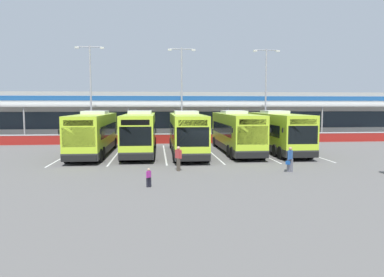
# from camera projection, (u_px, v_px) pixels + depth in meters

# --- Properties ---
(ground_plane) EXTENTS (200.00, 200.00, 0.00)m
(ground_plane) POSITION_uv_depth(u_px,v_px,m) (195.00, 164.00, 26.74)
(ground_plane) COLOR #605E5B
(terminal_building) EXTENTS (70.00, 13.00, 6.00)m
(terminal_building) POSITION_uv_depth(u_px,v_px,m) (176.00, 114.00, 53.12)
(terminal_building) COLOR #B7B7B2
(terminal_building) RESTS_ON ground
(red_barrier_wall) EXTENTS (60.00, 0.40, 1.10)m
(red_barrier_wall) POSITION_uv_depth(u_px,v_px,m) (182.00, 138.00, 41.05)
(red_barrier_wall) COLOR maroon
(red_barrier_wall) RESTS_ON ground
(coach_bus_leftmost) EXTENTS (2.99, 12.17, 3.78)m
(coach_bus_leftmost) POSITION_uv_depth(u_px,v_px,m) (94.00, 134.00, 31.70)
(coach_bus_leftmost) COLOR #B7DB2D
(coach_bus_leftmost) RESTS_ON ground
(coach_bus_left_centre) EXTENTS (2.99, 12.17, 3.78)m
(coach_bus_left_centre) POSITION_uv_depth(u_px,v_px,m) (140.00, 133.00, 32.38)
(coach_bus_left_centre) COLOR #B7DB2D
(coach_bus_left_centre) RESTS_ON ground
(coach_bus_centre) EXTENTS (2.99, 12.17, 3.78)m
(coach_bus_centre) POSITION_uv_depth(u_px,v_px,m) (187.00, 134.00, 31.84)
(coach_bus_centre) COLOR #B7DB2D
(coach_bus_centre) RESTS_ON ground
(coach_bus_right_centre) EXTENTS (2.99, 12.17, 3.78)m
(coach_bus_right_centre) POSITION_uv_depth(u_px,v_px,m) (236.00, 133.00, 33.28)
(coach_bus_right_centre) COLOR #B7DB2D
(coach_bus_right_centre) RESTS_ON ground
(coach_bus_rightmost) EXTENTS (2.99, 12.17, 3.78)m
(coach_bus_rightmost) POSITION_uv_depth(u_px,v_px,m) (277.00, 132.00, 33.57)
(coach_bus_rightmost) COLOR #B7DB2D
(coach_bus_rightmost) RESTS_ON ground
(bay_stripe_far_west) EXTENTS (0.14, 13.00, 0.01)m
(bay_stripe_far_west) POSITION_uv_depth(u_px,v_px,m) (68.00, 155.00, 31.66)
(bay_stripe_far_west) COLOR silver
(bay_stripe_far_west) RESTS_ON ground
(bay_stripe_west) EXTENTS (0.14, 13.00, 0.01)m
(bay_stripe_west) POSITION_uv_depth(u_px,v_px,m) (117.00, 154.00, 32.07)
(bay_stripe_west) COLOR silver
(bay_stripe_west) RESTS_ON ground
(bay_stripe_mid_west) EXTENTS (0.14, 13.00, 0.01)m
(bay_stripe_mid_west) POSITION_uv_depth(u_px,v_px,m) (165.00, 153.00, 32.48)
(bay_stripe_mid_west) COLOR silver
(bay_stripe_mid_west) RESTS_ON ground
(bay_stripe_centre) EXTENTS (0.14, 13.00, 0.01)m
(bay_stripe_centre) POSITION_uv_depth(u_px,v_px,m) (212.00, 153.00, 32.89)
(bay_stripe_centre) COLOR silver
(bay_stripe_centre) RESTS_ON ground
(bay_stripe_mid_east) EXTENTS (0.14, 13.00, 0.01)m
(bay_stripe_mid_east) POSITION_uv_depth(u_px,v_px,m) (257.00, 152.00, 33.29)
(bay_stripe_mid_east) COLOR silver
(bay_stripe_mid_east) RESTS_ON ground
(bay_stripe_east) EXTENTS (0.14, 13.00, 0.01)m
(bay_stripe_east) POSITION_uv_depth(u_px,v_px,m) (302.00, 152.00, 33.70)
(bay_stripe_east) COLOR silver
(bay_stripe_east) RESTS_ON ground
(pedestrian_with_handbag) EXTENTS (0.57, 0.57, 1.62)m
(pedestrian_with_handbag) POSITION_uv_depth(u_px,v_px,m) (290.00, 159.00, 23.54)
(pedestrian_with_handbag) COLOR slate
(pedestrian_with_handbag) RESTS_ON ground
(pedestrian_child) EXTENTS (0.26, 0.29, 1.00)m
(pedestrian_child) POSITION_uv_depth(u_px,v_px,m) (149.00, 177.00, 19.23)
(pedestrian_child) COLOR black
(pedestrian_child) RESTS_ON ground
(pedestrian_near_bin) EXTENTS (0.42, 0.47, 1.62)m
(pedestrian_near_bin) POSITION_uv_depth(u_px,v_px,m) (178.00, 158.00, 23.96)
(pedestrian_near_bin) COLOR #4C4238
(pedestrian_near_bin) RESTS_ON ground
(lamp_post_west) EXTENTS (3.24, 0.28, 11.00)m
(lamp_post_west) POSITION_uv_depth(u_px,v_px,m) (91.00, 87.00, 41.86)
(lamp_post_west) COLOR #9E9EA3
(lamp_post_west) RESTS_ON ground
(lamp_post_centre) EXTENTS (3.24, 0.28, 11.00)m
(lamp_post_centre) POSITION_uv_depth(u_px,v_px,m) (182.00, 88.00, 43.49)
(lamp_post_centre) COLOR #9E9EA3
(lamp_post_centre) RESTS_ON ground
(lamp_post_east) EXTENTS (3.24, 0.28, 11.00)m
(lamp_post_east) POSITION_uv_depth(u_px,v_px,m) (266.00, 88.00, 44.38)
(lamp_post_east) COLOR #9E9EA3
(lamp_post_east) RESTS_ON ground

